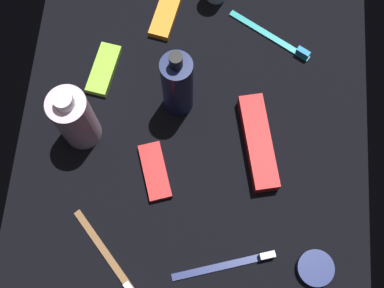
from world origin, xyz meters
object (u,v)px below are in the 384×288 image
object	(u,v)px
toothbrush_navy	(230,264)
snack_bar_lime	(104,69)
toothpaste_box_red	(258,143)
cream_tin_right	(315,268)
bodywash_bottle	(75,119)
snack_bar_orange	(166,15)
toothbrush_brown	(109,258)
lotion_bottle	(177,85)
toothbrush_teal	(274,38)
snack_bar_red	(155,172)

from	to	relation	value
toothbrush_navy	snack_bar_lime	world-z (taller)	toothbrush_navy
toothpaste_box_red	cream_tin_right	distance (cm)	23.64
bodywash_bottle	cream_tin_right	bearing A→B (deg)	63.74
snack_bar_orange	toothbrush_brown	bearing A→B (deg)	5.27
lotion_bottle	toothbrush_teal	xyz separation A→B (cm)	(-14.94, 17.35, -7.59)
bodywash_bottle	toothpaste_box_red	world-z (taller)	bodywash_bottle
cream_tin_right	toothpaste_box_red	bearing A→B (deg)	-153.32
toothbrush_navy	snack_bar_lime	distance (cm)	43.01
toothbrush_teal	toothpaste_box_red	distance (cm)	22.24
lotion_bottle	snack_bar_orange	bearing A→B (deg)	-166.96
snack_bar_lime	snack_bar_red	bearing A→B (deg)	41.56
bodywash_bottle	toothbrush_navy	bearing A→B (deg)	52.79
toothpaste_box_red	toothbrush_teal	bearing A→B (deg)	161.25
toothbrush_teal	snack_bar_orange	bearing A→B (deg)	-98.60
toothbrush_navy	toothpaste_box_red	world-z (taller)	toothpaste_box_red
toothbrush_brown	bodywash_bottle	bearing A→B (deg)	-160.71
snack_bar_lime	cream_tin_right	bearing A→B (deg)	60.16
snack_bar_lime	cream_tin_right	size ratio (longest dim) A/B	1.68
toothbrush_brown	snack_bar_lime	bearing A→B (deg)	-170.83
snack_bar_orange	snack_bar_red	xyz separation A→B (cm)	(31.97, 1.22, 0.00)
bodywash_bottle	snack_bar_red	distance (cm)	16.75
toothbrush_teal	snack_bar_red	distance (cm)	35.19
lotion_bottle	snack_bar_lime	world-z (taller)	lotion_bottle
lotion_bottle	toothbrush_teal	bearing A→B (deg)	130.74
bodywash_bottle	snack_bar_lime	bearing A→B (deg)	170.31
toothbrush_teal	snack_bar_lime	world-z (taller)	toothbrush_teal
toothbrush_teal	cream_tin_right	distance (cm)	44.00
toothpaste_box_red	cream_tin_right	xyz separation A→B (cm)	(21.11, 10.61, -0.78)
bodywash_bottle	cream_tin_right	world-z (taller)	bodywash_bottle
snack_bar_orange	toothbrush_navy	bearing A→B (deg)	29.58
bodywash_bottle	toothbrush_teal	distance (cm)	41.40
cream_tin_right	toothbrush_brown	bearing A→B (deg)	-88.02
lotion_bottle	snack_bar_lime	bearing A→B (deg)	-110.00
toothpaste_box_red	cream_tin_right	world-z (taller)	toothpaste_box_red
toothbrush_navy	snack_bar_orange	bearing A→B (deg)	-161.63
lotion_bottle	snack_bar_red	xyz separation A→B (cm)	(13.77, -3.00, -7.45)
snack_bar_orange	cream_tin_right	xyz separation A→B (cm)	(46.47, 29.87, 0.07)
toothbrush_teal	toothbrush_navy	bearing A→B (deg)	-7.79
toothbrush_brown	toothpaste_box_red	xyz separation A→B (cm)	(-22.32, 24.21, 0.99)
snack_bar_orange	snack_bar_lime	distance (cm)	16.62
toothbrush_navy	snack_bar_lime	xyz separation A→B (cm)	(-34.13, -26.17, 0.14)
lotion_bottle	snack_bar_lime	distance (cm)	17.42
cream_tin_right	toothbrush_navy	bearing A→B (deg)	-88.06
bodywash_bottle	toothpaste_box_red	size ratio (longest dim) A/B	0.93
bodywash_bottle	toothbrush_navy	distance (cm)	36.19
toothbrush_brown	snack_bar_red	distance (cm)	16.88
lotion_bottle	toothbrush_teal	size ratio (longest dim) A/B	1.16
bodywash_bottle	snack_bar_orange	world-z (taller)	bodywash_bottle
toothbrush_brown	snack_bar_red	xyz separation A→B (cm)	(-15.71, 6.17, 0.14)
lotion_bottle	snack_bar_orange	size ratio (longest dim) A/B	1.80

